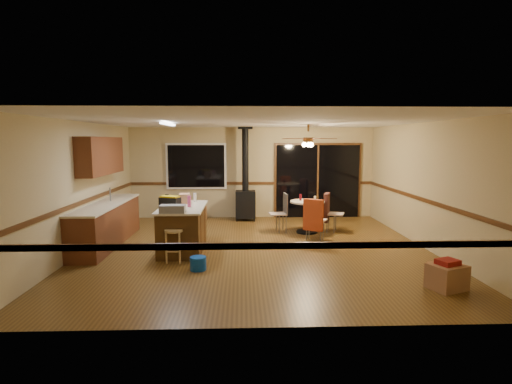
{
  "coord_description": "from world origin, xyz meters",
  "views": [
    {
      "loc": [
        -0.29,
        -8.01,
        2.22
      ],
      "look_at": [
        0.0,
        0.3,
        1.15
      ],
      "focal_mm": 28.0,
      "sensor_mm": 36.0,
      "label": 1
    }
  ],
  "objects_px": {
    "dining_table": "(307,211)",
    "chair_right": "(328,208)",
    "toolbox_black": "(170,203)",
    "chair_near": "(314,215)",
    "box_under_window": "(196,214)",
    "box_corner_b": "(446,275)",
    "kitchen_island": "(183,228)",
    "wood_stove": "(245,194)",
    "chair_left": "(282,208)",
    "toolbox_grey": "(173,209)",
    "box_corner_a": "(447,277)",
    "blue_bucket": "(198,263)",
    "bar_stool": "(174,246)"
  },
  "relations": [
    {
      "from": "dining_table",
      "to": "chair_right",
      "type": "relative_size",
      "value": 1.17
    },
    {
      "from": "toolbox_black",
      "to": "chair_near",
      "type": "xyz_separation_m",
      "value": [
        2.99,
        0.8,
        -0.41
      ]
    },
    {
      "from": "box_under_window",
      "to": "toolbox_black",
      "type": "bearing_deg",
      "value": -92.55
    },
    {
      "from": "chair_right",
      "to": "box_corner_b",
      "type": "height_order",
      "value": "chair_right"
    },
    {
      "from": "kitchen_island",
      "to": "toolbox_black",
      "type": "relative_size",
      "value": 4.29
    },
    {
      "from": "wood_stove",
      "to": "chair_left",
      "type": "relative_size",
      "value": 4.89
    },
    {
      "from": "wood_stove",
      "to": "kitchen_island",
      "type": "bearing_deg",
      "value": -113.09
    },
    {
      "from": "toolbox_grey",
      "to": "chair_right",
      "type": "distance_m",
      "value": 4.08
    },
    {
      "from": "box_corner_a",
      "to": "toolbox_black",
      "type": "bearing_deg",
      "value": 154.72
    },
    {
      "from": "blue_bucket",
      "to": "box_corner_b",
      "type": "xyz_separation_m",
      "value": [
        3.88,
        -0.92,
        0.06
      ]
    },
    {
      "from": "chair_left",
      "to": "chair_near",
      "type": "distance_m",
      "value": 1.14
    },
    {
      "from": "toolbox_grey",
      "to": "box_under_window",
      "type": "relative_size",
      "value": 0.91
    },
    {
      "from": "wood_stove",
      "to": "bar_stool",
      "type": "bearing_deg",
      "value": -109.24
    },
    {
      "from": "kitchen_island",
      "to": "wood_stove",
      "type": "distance_m",
      "value": 3.33
    },
    {
      "from": "toolbox_black",
      "to": "chair_right",
      "type": "xyz_separation_m",
      "value": [
        3.51,
        1.76,
        -0.41
      ]
    },
    {
      "from": "kitchen_island",
      "to": "chair_left",
      "type": "height_order",
      "value": "chair_left"
    },
    {
      "from": "blue_bucket",
      "to": "chair_near",
      "type": "xyz_separation_m",
      "value": [
        2.34,
        1.9,
        0.48
      ]
    },
    {
      "from": "chair_right",
      "to": "box_corner_b",
      "type": "xyz_separation_m",
      "value": [
        1.02,
        -3.78,
        -0.42
      ]
    },
    {
      "from": "kitchen_island",
      "to": "blue_bucket",
      "type": "relative_size",
      "value": 6.0
    },
    {
      "from": "box_corner_b",
      "to": "dining_table",
      "type": "bearing_deg",
      "value": 112.86
    },
    {
      "from": "chair_near",
      "to": "box_under_window",
      "type": "bearing_deg",
      "value": 140.64
    },
    {
      "from": "blue_bucket",
      "to": "bar_stool",
      "type": "bearing_deg",
      "value": 134.81
    },
    {
      "from": "toolbox_black",
      "to": "toolbox_grey",
      "type": "bearing_deg",
      "value": -74.84
    },
    {
      "from": "chair_near",
      "to": "chair_right",
      "type": "relative_size",
      "value": 1.0
    },
    {
      "from": "toolbox_grey",
      "to": "chair_left",
      "type": "height_order",
      "value": "toolbox_grey"
    },
    {
      "from": "bar_stool",
      "to": "dining_table",
      "type": "relative_size",
      "value": 0.74
    },
    {
      "from": "kitchen_island",
      "to": "toolbox_grey",
      "type": "bearing_deg",
      "value": -96.29
    },
    {
      "from": "dining_table",
      "to": "box_corner_a",
      "type": "bearing_deg",
      "value": -68.25
    },
    {
      "from": "toolbox_black",
      "to": "chair_left",
      "type": "relative_size",
      "value": 0.76
    },
    {
      "from": "wood_stove",
      "to": "blue_bucket",
      "type": "distance_m",
      "value": 4.49
    },
    {
      "from": "bar_stool",
      "to": "box_under_window",
      "type": "xyz_separation_m",
      "value": [
        -0.02,
        3.74,
        -0.1
      ]
    },
    {
      "from": "box_corner_b",
      "to": "wood_stove",
      "type": "bearing_deg",
      "value": 119.81
    },
    {
      "from": "chair_right",
      "to": "toolbox_black",
      "type": "bearing_deg",
      "value": -153.34
    },
    {
      "from": "blue_bucket",
      "to": "toolbox_grey",
      "type": "bearing_deg",
      "value": 130.44
    },
    {
      "from": "kitchen_island",
      "to": "chair_right",
      "type": "distance_m",
      "value": 3.65
    },
    {
      "from": "wood_stove",
      "to": "box_corner_b",
      "type": "height_order",
      "value": "wood_stove"
    },
    {
      "from": "dining_table",
      "to": "box_under_window",
      "type": "bearing_deg",
      "value": 152.48
    },
    {
      "from": "toolbox_black",
      "to": "chair_left",
      "type": "xyz_separation_m",
      "value": [
        2.39,
        1.77,
        -0.42
      ]
    },
    {
      "from": "dining_table",
      "to": "box_corner_b",
      "type": "xyz_separation_m",
      "value": [
        1.55,
        -3.67,
        -0.35
      ]
    },
    {
      "from": "chair_near",
      "to": "chair_right",
      "type": "height_order",
      "value": "same"
    },
    {
      "from": "chair_left",
      "to": "box_corner_a",
      "type": "bearing_deg",
      "value": -61.61
    },
    {
      "from": "wood_stove",
      "to": "box_corner_a",
      "type": "height_order",
      "value": "wood_stove"
    },
    {
      "from": "toolbox_grey",
      "to": "box_under_window",
      "type": "xyz_separation_m",
      "value": [
        0.01,
        3.63,
        -0.77
      ]
    },
    {
      "from": "chair_right",
      "to": "toolbox_grey",
      "type": "bearing_deg",
      "value": -146.3
    },
    {
      "from": "blue_bucket",
      "to": "chair_near",
      "type": "bearing_deg",
      "value": 39.04
    },
    {
      "from": "toolbox_grey",
      "to": "box_under_window",
      "type": "bearing_deg",
      "value": 89.9
    },
    {
      "from": "dining_table",
      "to": "chair_left",
      "type": "distance_m",
      "value": 0.61
    },
    {
      "from": "kitchen_island",
      "to": "box_under_window",
      "type": "distance_m",
      "value": 2.94
    },
    {
      "from": "dining_table",
      "to": "box_corner_a",
      "type": "height_order",
      "value": "dining_table"
    },
    {
      "from": "chair_right",
      "to": "box_corner_a",
      "type": "bearing_deg",
      "value": -75.86
    }
  ]
}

